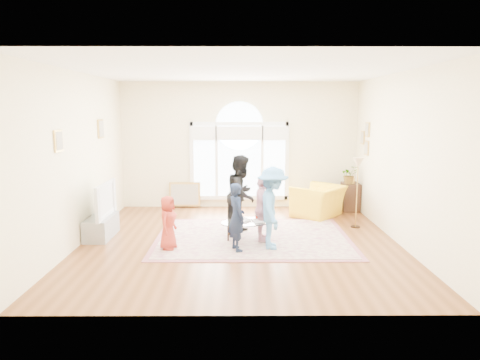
{
  "coord_description": "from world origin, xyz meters",
  "views": [
    {
      "loc": [
        -0.03,
        -7.92,
        2.51
      ],
      "look_at": [
        0.0,
        0.3,
        1.15
      ],
      "focal_mm": 32.0,
      "sensor_mm": 36.0,
      "label": 1
    }
  ],
  "objects_px": {
    "area_rug": "(253,237)",
    "tv_console": "(101,227)",
    "television": "(100,200)",
    "armchair": "(318,201)",
    "coffee_table": "(247,222)"
  },
  "relations": [
    {
      "from": "tv_console",
      "to": "armchair",
      "type": "xyz_separation_m",
      "value": [
        4.62,
        1.69,
        0.15
      ]
    },
    {
      "from": "area_rug",
      "to": "armchair",
      "type": "height_order",
      "value": "armchair"
    },
    {
      "from": "coffee_table",
      "to": "armchair",
      "type": "xyz_separation_m",
      "value": [
        1.73,
        2.07,
        -0.04
      ]
    },
    {
      "from": "area_rug",
      "to": "television",
      "type": "xyz_separation_m",
      "value": [
        -3.0,
        0.05,
        0.75
      ]
    },
    {
      "from": "area_rug",
      "to": "coffee_table",
      "type": "bearing_deg",
      "value": -109.35
    },
    {
      "from": "area_rug",
      "to": "armchair",
      "type": "xyz_separation_m",
      "value": [
        1.62,
        1.74,
        0.35
      ]
    },
    {
      "from": "tv_console",
      "to": "coffee_table",
      "type": "xyz_separation_m",
      "value": [
        2.89,
        -0.38,
        0.19
      ]
    },
    {
      "from": "television",
      "to": "coffee_table",
      "type": "bearing_deg",
      "value": -7.53
    },
    {
      "from": "armchair",
      "to": "coffee_table",
      "type": "bearing_deg",
      "value": 0.17
    },
    {
      "from": "coffee_table",
      "to": "armchair",
      "type": "bearing_deg",
      "value": 30.96
    },
    {
      "from": "tv_console",
      "to": "armchair",
      "type": "height_order",
      "value": "armchair"
    },
    {
      "from": "television",
      "to": "armchair",
      "type": "xyz_separation_m",
      "value": [
        4.62,
        1.69,
        -0.39
      ]
    },
    {
      "from": "area_rug",
      "to": "tv_console",
      "type": "relative_size",
      "value": 3.6
    },
    {
      "from": "tv_console",
      "to": "television",
      "type": "distance_m",
      "value": 0.55
    },
    {
      "from": "television",
      "to": "coffee_table",
      "type": "xyz_separation_m",
      "value": [
        2.88,
        -0.38,
        -0.36
      ]
    }
  ]
}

